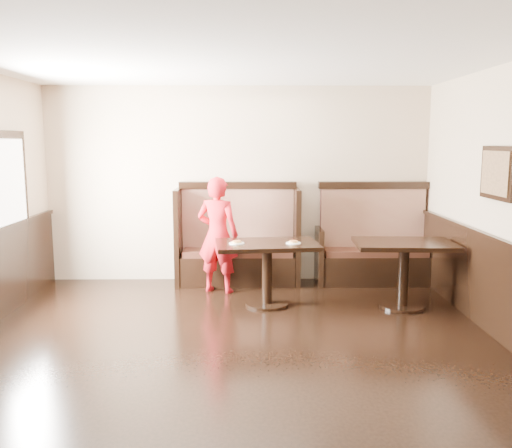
{
  "coord_description": "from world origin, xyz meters",
  "views": [
    {
      "loc": [
        0.16,
        -4.33,
        2.02
      ],
      "look_at": [
        0.25,
        2.35,
        1.0
      ],
      "focal_mm": 38.0,
      "sensor_mm": 36.0,
      "label": 1
    }
  ],
  "objects_px": {
    "booth_main": "(238,247)",
    "booth_neighbor": "(373,250)",
    "child": "(218,235)",
    "table_main": "(267,257)",
    "table_neighbor": "(404,259)"
  },
  "relations": [
    {
      "from": "booth_main",
      "to": "booth_neighbor",
      "type": "relative_size",
      "value": 1.06
    },
    {
      "from": "booth_main",
      "to": "child",
      "type": "bearing_deg",
      "value": -118.69
    },
    {
      "from": "table_main",
      "to": "booth_main",
      "type": "bearing_deg",
      "value": 103.49
    },
    {
      "from": "table_main",
      "to": "table_neighbor",
      "type": "bearing_deg",
      "value": -9.39
    },
    {
      "from": "table_main",
      "to": "child",
      "type": "height_order",
      "value": "child"
    },
    {
      "from": "table_main",
      "to": "table_neighbor",
      "type": "relative_size",
      "value": 1.08
    },
    {
      "from": "booth_neighbor",
      "to": "table_neighbor",
      "type": "xyz_separation_m",
      "value": [
        0.09,
        -1.21,
        0.13
      ]
    },
    {
      "from": "booth_main",
      "to": "table_main",
      "type": "distance_m",
      "value": 1.17
    },
    {
      "from": "table_neighbor",
      "to": "booth_main",
      "type": "bearing_deg",
      "value": 152.26
    },
    {
      "from": "table_neighbor",
      "to": "table_main",
      "type": "bearing_deg",
      "value": 179.09
    },
    {
      "from": "booth_neighbor",
      "to": "table_main",
      "type": "relative_size",
      "value": 1.26
    },
    {
      "from": "booth_main",
      "to": "table_neighbor",
      "type": "bearing_deg",
      "value": -30.57
    },
    {
      "from": "table_main",
      "to": "table_neighbor",
      "type": "distance_m",
      "value": 1.67
    },
    {
      "from": "booth_main",
      "to": "booth_neighbor",
      "type": "xyz_separation_m",
      "value": [
        1.95,
        -0.0,
        -0.05
      ]
    },
    {
      "from": "booth_main",
      "to": "child",
      "type": "xyz_separation_m",
      "value": [
        -0.26,
        -0.47,
        0.26
      ]
    }
  ]
}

